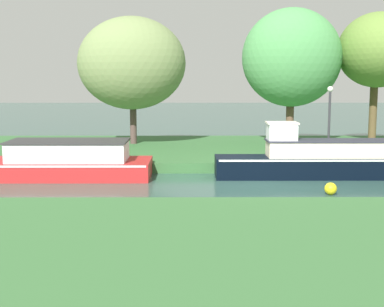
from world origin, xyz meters
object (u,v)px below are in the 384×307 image
lamp_post (329,113)px  mooring_post_near (28,150)px  black_barge (332,160)px  willow_tree_centre (292,58)px  willow_tree_right (378,50)px  willow_tree_left (132,63)px  channel_buoy (331,189)px  red_narrowboat (59,162)px

lamp_post → mooring_post_near: (-12.32, -1.02, -1.44)m
black_barge → willow_tree_centre: 8.12m
willow_tree_centre → willow_tree_right: willow_tree_centre is taller
willow_tree_left → mooring_post_near: bearing=-125.0°
channel_buoy → mooring_post_near: bearing=157.2°
willow_tree_centre → mooring_post_near: bearing=-154.4°
lamp_post → mooring_post_near: bearing=-175.3°
black_barge → willow_tree_centre: size_ratio=1.29×
black_barge → mooring_post_near: size_ratio=10.48×
willow_tree_left → lamp_post: (8.66, -4.21, -2.13)m
red_narrowboat → willow_tree_centre: willow_tree_centre is taller
willow_tree_left → black_barge: bearing=-39.7°
willow_tree_left → willow_tree_right: 12.10m
black_barge → willow_tree_left: size_ratio=1.38×
willow_tree_right → mooring_post_near: bearing=-160.8°
lamp_post → channel_buoy: 6.15m
willow_tree_left → willow_tree_centre: willow_tree_centre is taller
red_narrowboat → mooring_post_near: red_narrowboat is taller
black_barge → willow_tree_left: willow_tree_left is taller
lamp_post → mooring_post_near: lamp_post is taller
willow_tree_centre → willow_tree_right: bearing=-0.3°
red_narrowboat → willow_tree_left: (2.08, 6.77, 3.82)m
willow_tree_left → lamp_post: bearing=-25.9°
willow_tree_left → willow_tree_right: bearing=1.2°
black_barge → lamp_post: size_ratio=2.92×
mooring_post_near → channel_buoy: size_ratio=2.08×
lamp_post → mooring_post_near: size_ratio=3.59×
mooring_post_near → channel_buoy: bearing=-22.8°
willow_tree_centre → lamp_post: (0.80, -4.49, -2.41)m
red_narrowboat → willow_tree_left: bearing=72.9°
willow_tree_centre → mooring_post_near: (-11.52, -5.51, -3.85)m
willow_tree_left → mooring_post_near: (-3.66, -5.23, -3.57)m
red_narrowboat → mooring_post_near: size_ratio=8.83×
willow_tree_right → mooring_post_near: (-15.74, -5.49, -4.21)m
black_barge → willow_tree_left: bearing=140.3°
willow_tree_left → lamp_post: size_ratio=2.12×
willow_tree_left → mooring_post_near: 7.31m
willow_tree_centre → lamp_post: willow_tree_centre is taller
willow_tree_left → willow_tree_centre: size_ratio=0.93×
black_barge → red_narrowboat: 10.24m
willow_tree_centre → willow_tree_left: bearing=-177.9°
willow_tree_left → red_narrowboat: bearing=-107.1°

